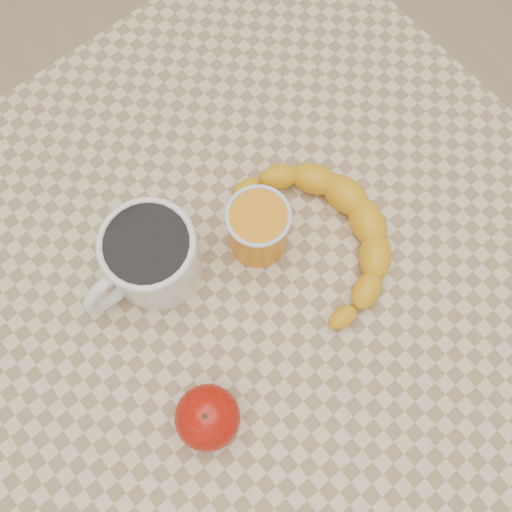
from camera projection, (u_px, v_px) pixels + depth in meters
ground at (256, 351)px, 1.41m from camera, size 3.00×3.00×0.00m
table at (256, 280)px, 0.78m from camera, size 0.80×0.80×0.75m
coffee_mug at (150, 256)px, 0.65m from camera, size 0.15×0.11×0.09m
orange_juice_glass at (258, 228)px, 0.66m from camera, size 0.08×0.08×0.09m
apple at (207, 417)px, 0.61m from camera, size 0.08×0.08×0.07m
banana at (323, 236)px, 0.69m from camera, size 0.32×0.36×0.04m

